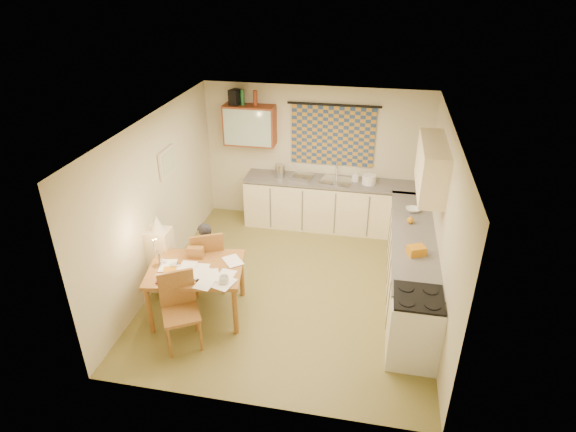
% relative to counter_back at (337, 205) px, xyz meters
% --- Properties ---
extents(floor, '(4.00, 4.50, 0.02)m').
position_rel_counter_back_xyz_m(floor, '(-0.45, -1.95, -0.46)').
color(floor, brown).
rests_on(floor, ground).
extents(ceiling, '(4.00, 4.50, 0.02)m').
position_rel_counter_back_xyz_m(ceiling, '(-0.45, -1.95, 2.06)').
color(ceiling, white).
rests_on(ceiling, floor).
extents(wall_back, '(4.00, 0.02, 2.50)m').
position_rel_counter_back_xyz_m(wall_back, '(-0.45, 0.31, 0.80)').
color(wall_back, beige).
rests_on(wall_back, floor).
extents(wall_front, '(4.00, 0.02, 2.50)m').
position_rel_counter_back_xyz_m(wall_front, '(-0.45, -4.21, 0.80)').
color(wall_front, beige).
rests_on(wall_front, floor).
extents(wall_left, '(0.02, 4.50, 2.50)m').
position_rel_counter_back_xyz_m(wall_left, '(-2.46, -1.95, 0.80)').
color(wall_left, beige).
rests_on(wall_left, floor).
extents(wall_right, '(0.02, 4.50, 2.50)m').
position_rel_counter_back_xyz_m(wall_right, '(1.56, -1.95, 0.80)').
color(wall_right, beige).
rests_on(wall_right, floor).
extents(window_blind, '(1.45, 0.03, 1.05)m').
position_rel_counter_back_xyz_m(window_blind, '(-0.15, 0.27, 1.20)').
color(window_blind, navy).
rests_on(window_blind, wall_back).
extents(curtain_rod, '(1.60, 0.04, 0.04)m').
position_rel_counter_back_xyz_m(curtain_rod, '(-0.15, 0.25, 1.75)').
color(curtain_rod, black).
rests_on(curtain_rod, wall_back).
extents(wall_cabinet, '(0.90, 0.34, 0.70)m').
position_rel_counter_back_xyz_m(wall_cabinet, '(-1.60, 0.13, 1.35)').
color(wall_cabinet, maroon).
rests_on(wall_cabinet, wall_back).
extents(wall_cabinet_glass, '(0.84, 0.02, 0.64)m').
position_rel_counter_back_xyz_m(wall_cabinet_glass, '(-1.60, -0.04, 1.35)').
color(wall_cabinet_glass, '#99B2A5').
rests_on(wall_cabinet_glass, wall_back).
extents(upper_cabinet_right, '(0.34, 1.30, 0.70)m').
position_rel_counter_back_xyz_m(upper_cabinet_right, '(1.38, -1.40, 1.40)').
color(upper_cabinet_right, beige).
rests_on(upper_cabinet_right, wall_right).
extents(framed_print, '(0.04, 0.50, 0.40)m').
position_rel_counter_back_xyz_m(framed_print, '(-2.42, -1.55, 1.25)').
color(framed_print, beige).
rests_on(framed_print, wall_left).
extents(print_canvas, '(0.01, 0.42, 0.32)m').
position_rel_counter_back_xyz_m(print_canvas, '(-2.40, -1.55, 1.25)').
color(print_canvas, beige).
rests_on(print_canvas, wall_left).
extents(counter_back, '(3.30, 0.62, 0.92)m').
position_rel_counter_back_xyz_m(counter_back, '(0.00, 0.00, 0.00)').
color(counter_back, beige).
rests_on(counter_back, floor).
extents(counter_right, '(0.62, 2.95, 0.92)m').
position_rel_counter_back_xyz_m(counter_right, '(1.25, -1.69, -0.00)').
color(counter_right, beige).
rests_on(counter_right, floor).
extents(stove, '(0.60, 0.60, 0.93)m').
position_rel_counter_back_xyz_m(stove, '(1.25, -3.12, 0.01)').
color(stove, white).
rests_on(stove, floor).
extents(sink, '(0.63, 0.56, 0.10)m').
position_rel_counter_back_xyz_m(sink, '(-0.03, -0.00, 0.43)').
color(sink, silver).
rests_on(sink, counter_back).
extents(tap, '(0.03, 0.03, 0.28)m').
position_rel_counter_back_xyz_m(tap, '(-0.05, 0.18, 0.61)').
color(tap, silver).
rests_on(tap, counter_back).
extents(dish_rack, '(0.41, 0.37, 0.06)m').
position_rel_counter_back_xyz_m(dish_rack, '(-0.64, 0.00, 0.50)').
color(dish_rack, silver).
rests_on(dish_rack, counter_back).
extents(kettle, '(0.22, 0.22, 0.24)m').
position_rel_counter_back_xyz_m(kettle, '(-1.04, -0.00, 0.59)').
color(kettle, silver).
rests_on(kettle, counter_back).
extents(mixing_bowl, '(0.29, 0.29, 0.16)m').
position_rel_counter_back_xyz_m(mixing_bowl, '(0.53, 0.00, 0.55)').
color(mixing_bowl, white).
rests_on(mixing_bowl, counter_back).
extents(soap_bottle, '(0.16, 0.16, 0.19)m').
position_rel_counter_back_xyz_m(soap_bottle, '(0.29, 0.05, 0.57)').
color(soap_bottle, white).
rests_on(soap_bottle, counter_back).
extents(bowl, '(0.30, 0.30, 0.05)m').
position_rel_counter_back_xyz_m(bowl, '(1.25, -0.93, 0.49)').
color(bowl, white).
rests_on(bowl, counter_right).
extents(orange_bag, '(0.27, 0.24, 0.12)m').
position_rel_counter_back_xyz_m(orange_bag, '(1.25, -2.19, 0.53)').
color(orange_bag, '#C67A10').
rests_on(orange_bag, counter_right).
extents(fruit_orange, '(0.10, 0.10, 0.10)m').
position_rel_counter_back_xyz_m(fruit_orange, '(1.20, -1.33, 0.52)').
color(fruit_orange, '#C67A10').
rests_on(fruit_orange, counter_right).
extents(speaker, '(0.22, 0.24, 0.26)m').
position_rel_counter_back_xyz_m(speaker, '(-1.84, 0.13, 1.83)').
color(speaker, black).
rests_on(speaker, wall_cabinet).
extents(bottle_green, '(0.08, 0.08, 0.26)m').
position_rel_counter_back_xyz_m(bottle_green, '(-1.71, 0.13, 1.83)').
color(bottle_green, '#195926').
rests_on(bottle_green, wall_cabinet).
extents(bottle_brown, '(0.08, 0.08, 0.26)m').
position_rel_counter_back_xyz_m(bottle_brown, '(-1.49, 0.13, 1.83)').
color(bottle_brown, maroon).
rests_on(bottle_brown, wall_cabinet).
extents(dining_table, '(1.37, 1.14, 0.75)m').
position_rel_counter_back_xyz_m(dining_table, '(-1.60, -2.80, -0.07)').
color(dining_table, brown).
rests_on(dining_table, floor).
extents(chair_far, '(0.61, 0.61, 1.01)m').
position_rel_counter_back_xyz_m(chair_far, '(-1.65, -2.23, -0.14)').
color(chair_far, brown).
rests_on(chair_far, floor).
extents(chair_near, '(0.60, 0.60, 0.98)m').
position_rel_counter_back_xyz_m(chair_near, '(-1.58, -3.41, -0.15)').
color(chair_near, brown).
rests_on(chair_near, floor).
extents(person, '(0.63, 0.61, 1.10)m').
position_rel_counter_back_xyz_m(person, '(-1.67, -2.23, 0.10)').
color(person, black).
rests_on(person, floor).
extents(shelf_stand, '(0.32, 0.30, 1.00)m').
position_rel_counter_back_xyz_m(shelf_stand, '(-2.29, -2.36, 0.05)').
color(shelf_stand, beige).
rests_on(shelf_stand, floor).
extents(lampshade, '(0.20, 0.20, 0.22)m').
position_rel_counter_back_xyz_m(lampshade, '(-2.29, -2.36, 0.66)').
color(lampshade, beige).
rests_on(lampshade, shelf_stand).
extents(letter_rack, '(0.23, 0.12, 0.16)m').
position_rel_counter_back_xyz_m(letter_rack, '(-1.68, -2.57, 0.38)').
color(letter_rack, brown).
rests_on(letter_rack, dining_table).
extents(mug, '(0.17, 0.17, 0.10)m').
position_rel_counter_back_xyz_m(mug, '(-1.11, -3.07, 0.35)').
color(mug, white).
rests_on(mug, dining_table).
extents(magazine, '(0.24, 0.28, 0.02)m').
position_rel_counter_back_xyz_m(magazine, '(-1.97, -3.14, 0.31)').
color(magazine, maroon).
rests_on(magazine, dining_table).
extents(book, '(0.30, 0.33, 0.02)m').
position_rel_counter_back_xyz_m(book, '(-1.97, -3.00, 0.31)').
color(book, '#C67A10').
rests_on(book, dining_table).
extents(orange_box, '(0.14, 0.11, 0.04)m').
position_rel_counter_back_xyz_m(orange_box, '(-1.81, -3.17, 0.32)').
color(orange_box, '#C67A10').
rests_on(orange_box, dining_table).
extents(eyeglasses, '(0.13, 0.05, 0.02)m').
position_rel_counter_back_xyz_m(eyeglasses, '(-1.41, -3.09, 0.31)').
color(eyeglasses, black).
rests_on(eyeglasses, dining_table).
extents(candle_holder, '(0.08, 0.08, 0.18)m').
position_rel_counter_back_xyz_m(candle_holder, '(-2.07, -2.81, 0.39)').
color(candle_holder, silver).
rests_on(candle_holder, dining_table).
extents(candle, '(0.02, 0.02, 0.22)m').
position_rel_counter_back_xyz_m(candle, '(-2.11, -2.87, 0.59)').
color(candle, white).
rests_on(candle, dining_table).
extents(candle_flame, '(0.02, 0.02, 0.02)m').
position_rel_counter_back_xyz_m(candle_flame, '(-2.07, -2.86, 0.71)').
color(candle_flame, '#FFCC66').
rests_on(candle_flame, dining_table).
extents(papers, '(1.14, 0.91, 0.02)m').
position_rel_counter_back_xyz_m(papers, '(-1.44, -2.92, 0.31)').
color(papers, white).
rests_on(papers, dining_table).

